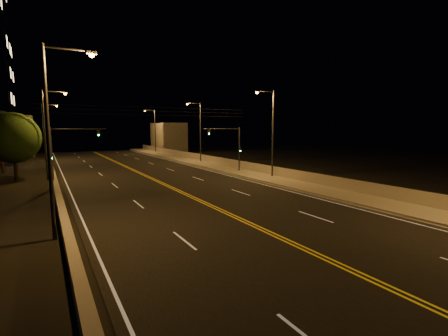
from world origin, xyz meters
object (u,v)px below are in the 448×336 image
streetlight_3 (154,128)px  tree_0 (13,138)px  streetlight_1 (271,129)px  streetlight_4 (54,130)px  traffic_signal_left (63,149)px  streetlight_2 (199,129)px  tree_2 (13,132)px  streetlight_5 (47,129)px  traffic_signal_right (232,144)px  tree_1 (0,134)px  streetlight_6 (45,128)px

streetlight_3 → tree_0: streetlight_3 is taller
streetlight_1 → streetlight_3: same height
streetlight_4 → traffic_signal_left: streetlight_4 is taller
streetlight_2 → tree_2: size_ratio=1.23×
streetlight_2 → tree_0: size_ratio=1.32×
streetlight_5 → tree_2: bearing=102.5°
streetlight_4 → traffic_signal_right: (19.90, 16.23, -1.89)m
tree_0 → tree_2: 19.11m
streetlight_2 → traffic_signal_right: bearing=-96.8°
tree_2 → tree_0: bearing=-86.2°
traffic_signal_left → tree_1: (-6.31, 14.81, 1.25)m
streetlight_3 → tree_2: streetlight_3 is taller
streetlight_6 → tree_1: streetlight_6 is taller
streetlight_4 → tree_0: bearing=98.1°
streetlight_1 → streetlight_4: bearing=-153.9°
streetlight_2 → tree_0: 25.56m
streetlight_4 → streetlight_5: (0.00, 21.61, 0.00)m
tree_0 → tree_1: size_ratio=0.94×
tree_0 → streetlight_3: bearing=51.0°
streetlight_3 → tree_0: bearing=-129.0°
streetlight_2 → traffic_signal_right: 13.35m
streetlight_1 → streetlight_3: size_ratio=1.00×
streetlight_1 → streetlight_4: same height
streetlight_2 → streetlight_6: bearing=144.5°
streetlight_6 → tree_1: (-5.14, -13.64, -0.64)m
traffic_signal_right → traffic_signal_left: size_ratio=1.00×
streetlight_6 → tree_0: size_ratio=1.32×
streetlight_5 → traffic_signal_right: (19.90, -5.38, -1.89)m
streetlight_2 → streetlight_4: bearing=-126.2°
streetlight_5 → traffic_signal_left: streetlight_5 is taller
tree_0 → tree_1: (-1.90, 8.19, 0.31)m
streetlight_3 → streetlight_6: (-21.47, -8.71, 0.00)m
streetlight_3 → streetlight_4: size_ratio=1.00×
traffic_signal_left → tree_0: size_ratio=0.79×
streetlight_5 → tree_0: size_ratio=1.32×
streetlight_1 → streetlight_5: bearing=152.7°
traffic_signal_left → streetlight_2: bearing=32.9°
streetlight_6 → tree_1: bearing=-110.6°
streetlight_6 → tree_2: streetlight_6 is taller
streetlight_4 → streetlight_5: size_ratio=1.00×
streetlight_5 → traffic_signal_right: bearing=-15.1°
streetlight_1 → streetlight_3: (0.00, 42.86, 0.00)m
tree_1 → tree_0: bearing=-76.9°
streetlight_3 → traffic_signal_right: 37.24m
traffic_signal_right → tree_1: tree_1 is taller
tree_0 → tree_2: bearing=93.8°
streetlight_1 → tree_0: (-24.70, 12.32, -0.95)m
tree_2 → tree_1: bearing=-93.3°
streetlight_4 → streetlight_6: (0.00, 44.68, 0.00)m
streetlight_1 → tree_0: streetlight_1 is taller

